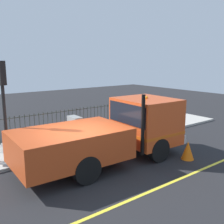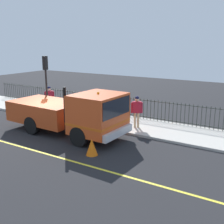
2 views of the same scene
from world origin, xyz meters
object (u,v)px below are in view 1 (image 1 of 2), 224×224
object	(u,v)px
traffic_light_near	(3,92)
traffic_cone	(188,150)
utility_cabinet	(75,127)
worker_standing	(121,113)
work_truck	(117,129)

from	to	relation	value
traffic_light_near	traffic_cone	world-z (taller)	traffic_light_near
utility_cabinet	traffic_cone	xyz separation A→B (m)	(-5.23, -2.26, -0.28)
worker_standing	traffic_light_near	distance (m)	6.32
work_truck	worker_standing	size ratio (longest dim) A/B	3.86
worker_standing	utility_cabinet	world-z (taller)	worker_standing
work_truck	traffic_light_near	world-z (taller)	traffic_light_near
worker_standing	traffic_light_near	xyz separation A→B (m)	(-0.78, 6.06, 1.63)
work_truck	worker_standing	world-z (taller)	work_truck
worker_standing	traffic_cone	size ratio (longest dim) A/B	2.42
work_truck	traffic_cone	world-z (taller)	work_truck
work_truck	worker_standing	distance (m)	3.48
worker_standing	traffic_cone	world-z (taller)	worker_standing
traffic_light_near	traffic_cone	bearing A→B (deg)	49.42
work_truck	traffic_light_near	xyz separation A→B (m)	(1.83, 3.76, 1.58)
work_truck	traffic_cone	bearing A→B (deg)	55.47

